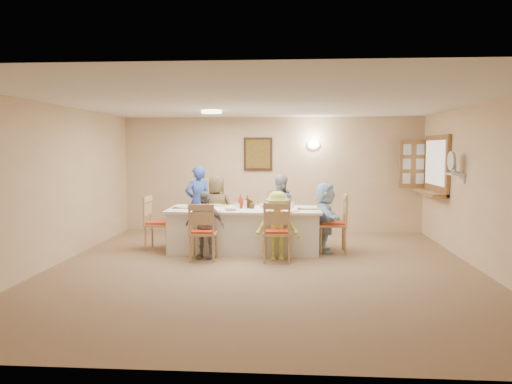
# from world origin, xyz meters

# --- Properties ---
(ground) EXTENTS (7.00, 7.00, 0.00)m
(ground) POSITION_xyz_m (0.00, 0.00, 0.00)
(ground) COLOR #846952
(room_walls) EXTENTS (7.00, 7.00, 7.00)m
(room_walls) POSITION_xyz_m (0.00, 0.00, 1.51)
(room_walls) COLOR #D5AD87
(room_walls) RESTS_ON ground
(wall_picture) EXTENTS (0.62, 0.05, 0.72)m
(wall_picture) POSITION_xyz_m (-0.30, 3.46, 1.70)
(wall_picture) COLOR #341E12
(wall_picture) RESTS_ON room_walls
(wall_sconce) EXTENTS (0.26, 0.09, 0.18)m
(wall_sconce) POSITION_xyz_m (0.90, 3.44, 1.90)
(wall_sconce) COLOR white
(wall_sconce) RESTS_ON room_walls
(ceiling_light) EXTENTS (0.36, 0.36, 0.05)m
(ceiling_light) POSITION_xyz_m (-1.00, 1.50, 2.47)
(ceiling_light) COLOR white
(ceiling_light) RESTS_ON room_walls
(serving_hatch) EXTENTS (0.06, 1.50, 1.15)m
(serving_hatch) POSITION_xyz_m (3.21, 2.40, 1.50)
(serving_hatch) COLOR olive
(serving_hatch) RESTS_ON room_walls
(hatch_sill) EXTENTS (0.30, 1.50, 0.05)m
(hatch_sill) POSITION_xyz_m (3.09, 2.40, 0.97)
(hatch_sill) COLOR olive
(hatch_sill) RESTS_ON room_walls
(shutter_door) EXTENTS (0.55, 0.04, 1.00)m
(shutter_door) POSITION_xyz_m (2.95, 3.16, 1.50)
(shutter_door) COLOR olive
(shutter_door) RESTS_ON room_walls
(fan_shelf) EXTENTS (0.22, 0.36, 0.03)m
(fan_shelf) POSITION_xyz_m (3.13, 1.05, 1.40)
(fan_shelf) COLOR white
(fan_shelf) RESTS_ON room_walls
(desk_fan) EXTENTS (0.30, 0.30, 0.28)m
(desk_fan) POSITION_xyz_m (3.10, 1.05, 1.55)
(desk_fan) COLOR #A5A5A8
(desk_fan) RESTS_ON fan_shelf
(dining_table) EXTENTS (2.69, 1.14, 0.76)m
(dining_table) POSITION_xyz_m (-0.40, 1.35, 0.38)
(dining_table) COLOR white
(dining_table) RESTS_ON ground
(chair_back_left) EXTENTS (0.51, 0.51, 0.90)m
(chair_back_left) POSITION_xyz_m (-1.00, 2.15, 0.45)
(chair_back_left) COLOR tan
(chair_back_left) RESTS_ON ground
(chair_back_right) EXTENTS (0.52, 0.52, 1.02)m
(chair_back_right) POSITION_xyz_m (0.20, 2.15, 0.51)
(chair_back_right) COLOR tan
(chair_back_right) RESTS_ON ground
(chair_front_left) EXTENTS (0.46, 0.46, 0.95)m
(chair_front_left) POSITION_xyz_m (-1.00, 0.55, 0.47)
(chair_front_left) COLOR tan
(chair_front_left) RESTS_ON ground
(chair_front_right) EXTENTS (0.47, 0.47, 0.98)m
(chair_front_right) POSITION_xyz_m (0.20, 0.55, 0.49)
(chair_front_right) COLOR tan
(chair_front_right) RESTS_ON ground
(chair_left_end) EXTENTS (0.49, 0.49, 0.97)m
(chair_left_end) POSITION_xyz_m (-1.95, 1.35, 0.49)
(chair_left_end) COLOR tan
(chair_left_end) RESTS_ON ground
(chair_right_end) EXTENTS (0.50, 0.50, 1.04)m
(chair_right_end) POSITION_xyz_m (1.15, 1.35, 0.52)
(chair_right_end) COLOR tan
(chair_right_end) RESTS_ON ground
(diner_back_left) EXTENTS (0.69, 0.49, 1.31)m
(diner_back_left) POSITION_xyz_m (-1.00, 2.03, 0.66)
(diner_back_left) COLOR brown
(diner_back_left) RESTS_ON ground
(diner_back_right) EXTENTS (0.84, 0.76, 1.33)m
(diner_back_right) POSITION_xyz_m (0.20, 2.03, 0.67)
(diner_back_right) COLOR #9DA2AD
(diner_back_right) RESTS_ON ground
(diner_front_left) EXTENTS (0.74, 0.47, 1.12)m
(diner_front_left) POSITION_xyz_m (-1.00, 0.67, 0.56)
(diner_front_left) COLOR gray
(diner_front_left) RESTS_ON ground
(diner_front_right) EXTENTS (0.81, 0.56, 1.13)m
(diner_front_right) POSITION_xyz_m (0.20, 0.67, 0.56)
(diner_front_right) COLOR #D3DF51
(diner_front_right) RESTS_ON ground
(diner_right_end) EXTENTS (1.19, 0.52, 1.23)m
(diner_right_end) POSITION_xyz_m (1.02, 1.35, 0.61)
(diner_right_end) COLOR #B7DBF7
(diner_right_end) RESTS_ON ground
(caregiver) EXTENTS (0.82, 0.78, 1.47)m
(caregiver) POSITION_xyz_m (-1.45, 2.50, 0.74)
(caregiver) COLOR #3253B9
(caregiver) RESTS_ON ground
(placemat_fl) EXTENTS (0.34, 0.25, 0.01)m
(placemat_fl) POSITION_xyz_m (-1.00, 0.93, 0.76)
(placemat_fl) COLOR #472B19
(placemat_fl) RESTS_ON dining_table
(plate_fl) EXTENTS (0.22, 0.22, 0.01)m
(plate_fl) POSITION_xyz_m (-1.00, 0.93, 0.77)
(plate_fl) COLOR white
(plate_fl) RESTS_ON dining_table
(napkin_fl) EXTENTS (0.13, 0.13, 0.01)m
(napkin_fl) POSITION_xyz_m (-0.82, 0.88, 0.77)
(napkin_fl) COLOR yellow
(napkin_fl) RESTS_ON dining_table
(placemat_fr) EXTENTS (0.32, 0.24, 0.01)m
(placemat_fr) POSITION_xyz_m (0.20, 0.93, 0.76)
(placemat_fr) COLOR #472B19
(placemat_fr) RESTS_ON dining_table
(plate_fr) EXTENTS (0.23, 0.23, 0.01)m
(plate_fr) POSITION_xyz_m (0.20, 0.93, 0.77)
(plate_fr) COLOR white
(plate_fr) RESTS_ON dining_table
(napkin_fr) EXTENTS (0.15, 0.15, 0.01)m
(napkin_fr) POSITION_xyz_m (0.38, 0.88, 0.77)
(napkin_fr) COLOR yellow
(napkin_fr) RESTS_ON dining_table
(placemat_bl) EXTENTS (0.32, 0.24, 0.01)m
(placemat_bl) POSITION_xyz_m (-1.00, 1.77, 0.76)
(placemat_bl) COLOR #472B19
(placemat_bl) RESTS_ON dining_table
(plate_bl) EXTENTS (0.24, 0.24, 0.02)m
(plate_bl) POSITION_xyz_m (-1.00, 1.77, 0.77)
(plate_bl) COLOR white
(plate_bl) RESTS_ON dining_table
(napkin_bl) EXTENTS (0.15, 0.15, 0.01)m
(napkin_bl) POSITION_xyz_m (-0.82, 1.72, 0.77)
(napkin_bl) COLOR yellow
(napkin_bl) RESTS_ON dining_table
(placemat_br) EXTENTS (0.37, 0.27, 0.01)m
(placemat_br) POSITION_xyz_m (0.20, 1.77, 0.76)
(placemat_br) COLOR #472B19
(placemat_br) RESTS_ON dining_table
(plate_br) EXTENTS (0.25, 0.25, 0.02)m
(plate_br) POSITION_xyz_m (0.20, 1.77, 0.77)
(plate_br) COLOR white
(plate_br) RESTS_ON dining_table
(napkin_br) EXTENTS (0.14, 0.14, 0.01)m
(napkin_br) POSITION_xyz_m (0.38, 1.72, 0.77)
(napkin_br) COLOR yellow
(napkin_br) RESTS_ON dining_table
(placemat_le) EXTENTS (0.38, 0.28, 0.01)m
(placemat_le) POSITION_xyz_m (-1.50, 1.35, 0.76)
(placemat_le) COLOR #472B19
(placemat_le) RESTS_ON dining_table
(plate_le) EXTENTS (0.26, 0.26, 0.02)m
(plate_le) POSITION_xyz_m (-1.50, 1.35, 0.77)
(plate_le) COLOR white
(plate_le) RESTS_ON dining_table
(napkin_le) EXTENTS (0.14, 0.14, 0.01)m
(napkin_le) POSITION_xyz_m (-1.32, 1.30, 0.77)
(napkin_le) COLOR yellow
(napkin_le) RESTS_ON dining_table
(placemat_re) EXTENTS (0.37, 0.28, 0.01)m
(placemat_re) POSITION_xyz_m (0.72, 1.35, 0.76)
(placemat_re) COLOR #472B19
(placemat_re) RESTS_ON dining_table
(plate_re) EXTENTS (0.24, 0.24, 0.01)m
(plate_re) POSITION_xyz_m (0.72, 1.35, 0.77)
(plate_re) COLOR white
(plate_re) RESTS_ON dining_table
(napkin_re) EXTENTS (0.14, 0.14, 0.01)m
(napkin_re) POSITION_xyz_m (0.90, 1.30, 0.77)
(napkin_re) COLOR yellow
(napkin_re) RESTS_ON dining_table
(teacup_a) EXTENTS (0.16, 0.16, 0.10)m
(teacup_a) POSITION_xyz_m (-1.16, 1.05, 0.81)
(teacup_a) COLOR white
(teacup_a) RESTS_ON dining_table
(teacup_b) EXTENTS (0.13, 0.13, 0.08)m
(teacup_b) POSITION_xyz_m (0.02, 1.85, 0.80)
(teacup_b) COLOR white
(teacup_b) RESTS_ON dining_table
(bowl_a) EXTENTS (0.36, 0.36, 0.06)m
(bowl_a) POSITION_xyz_m (-0.61, 1.07, 0.79)
(bowl_a) COLOR white
(bowl_a) RESTS_ON dining_table
(bowl_b) EXTENTS (0.21, 0.21, 0.06)m
(bowl_b) POSITION_xyz_m (-0.06, 1.59, 0.79)
(bowl_b) COLOR white
(bowl_b) RESTS_ON dining_table
(condiment_ketchup) EXTENTS (0.14, 0.14, 0.25)m
(condiment_ketchup) POSITION_xyz_m (-0.48, 1.37, 0.89)
(condiment_ketchup) COLOR red
(condiment_ketchup) RESTS_ON dining_table
(condiment_brown) EXTENTS (0.18, 0.18, 0.22)m
(condiment_brown) POSITION_xyz_m (-0.35, 1.42, 0.87)
(condiment_brown) COLOR #402A11
(condiment_brown) RESTS_ON dining_table
(condiment_malt) EXTENTS (0.17, 0.17, 0.14)m
(condiment_malt) POSITION_xyz_m (-0.27, 1.35, 0.83)
(condiment_malt) COLOR #402A11
(condiment_malt) RESTS_ON dining_table
(drinking_glass) EXTENTS (0.06, 0.06, 0.10)m
(drinking_glass) POSITION_xyz_m (-0.55, 1.40, 0.82)
(drinking_glass) COLOR silver
(drinking_glass) RESTS_ON dining_table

